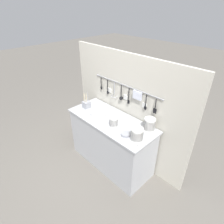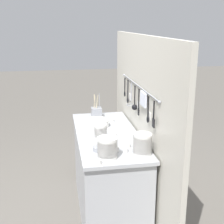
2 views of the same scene
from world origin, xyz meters
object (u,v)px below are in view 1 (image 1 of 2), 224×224
(cup_centre, at_px, (140,130))
(cup_mid_row, at_px, (101,107))
(steel_mixing_bowl, at_px, (126,134))
(cup_edge_far, at_px, (118,119))
(cup_back_right, at_px, (139,145))
(bowl_stack_tall_left, at_px, (114,122))
(bowl_stack_nested_right, at_px, (150,124))
(bowl_stack_wide_centre, at_px, (137,134))
(cup_beside_plates, at_px, (85,103))
(cup_edge_near, at_px, (136,126))
(cutlery_caddy, at_px, (87,104))
(plate_stack, at_px, (98,113))
(cup_front_right, at_px, (134,131))

(cup_centre, distance_m, cup_mid_row, 0.83)
(steel_mixing_bowl, relative_size, cup_edge_far, 2.93)
(cup_back_right, relative_size, cup_centre, 1.00)
(cup_mid_row, xyz_separation_m, cup_edge_far, (0.44, -0.05, 0.00))
(bowl_stack_tall_left, height_order, bowl_stack_nested_right, bowl_stack_nested_right)
(cup_back_right, height_order, cup_edge_far, same)
(bowl_stack_wide_centre, bearing_deg, bowl_stack_nested_right, 93.48)
(cup_mid_row, distance_m, cup_beside_plates, 0.32)
(steel_mixing_bowl, distance_m, cup_edge_near, 0.24)
(cup_mid_row, bearing_deg, cup_edge_far, -6.82)
(cutlery_caddy, bearing_deg, cup_edge_near, 9.59)
(plate_stack, bearing_deg, bowl_stack_wide_centre, -1.84)
(bowl_stack_tall_left, bearing_deg, bowl_stack_nested_right, 35.32)
(bowl_stack_tall_left, xyz_separation_m, cup_edge_near, (0.23, 0.20, -0.05))
(bowl_stack_nested_right, distance_m, cup_beside_plates, 1.21)
(steel_mixing_bowl, bearing_deg, cup_edge_near, 96.33)
(cup_back_right, bearing_deg, steel_mixing_bowl, 170.16)
(cup_front_right, bearing_deg, cup_beside_plates, 179.71)
(cutlery_caddy, height_order, cup_edge_near, cutlery_caddy)
(bowl_stack_tall_left, relative_size, cup_edge_far, 3.43)
(bowl_stack_wide_centre, xyz_separation_m, bowl_stack_nested_right, (-0.02, 0.29, 0.00))
(bowl_stack_wide_centre, distance_m, cup_centre, 0.20)
(cup_centre, relative_size, cup_edge_far, 1.00)
(bowl_stack_wide_centre, relative_size, cup_edge_far, 4.08)
(bowl_stack_tall_left, xyz_separation_m, cup_beside_plates, (-0.80, 0.10, -0.05))
(cup_edge_far, bearing_deg, plate_stack, -158.50)
(bowl_stack_wide_centre, distance_m, cup_mid_row, 0.94)
(cup_edge_far, bearing_deg, bowl_stack_nested_right, 17.29)
(cup_edge_far, bearing_deg, steel_mixing_bowl, -29.85)
(cup_edge_near, distance_m, cup_beside_plates, 1.04)
(bowl_stack_tall_left, relative_size, cutlery_caddy, 0.52)
(cup_edge_near, xyz_separation_m, cup_mid_row, (-0.73, -0.01, 0.00))
(bowl_stack_tall_left, xyz_separation_m, bowl_stack_wide_centre, (0.42, -0.00, 0.01))
(cup_edge_near, bearing_deg, plate_stack, -162.83)
(cutlery_caddy, relative_size, cup_edge_far, 6.63)
(cup_mid_row, bearing_deg, cup_beside_plates, -162.63)
(cutlery_caddy, xyz_separation_m, cup_front_right, (0.98, 0.04, -0.04))
(cup_centre, xyz_separation_m, cup_beside_plates, (-1.13, -0.06, 0.00))
(cup_edge_far, distance_m, cup_beside_plates, 0.75)
(cup_front_right, bearing_deg, plate_stack, -173.70)
(bowl_stack_nested_right, height_order, cup_edge_far, bowl_stack_nested_right)
(cup_back_right, height_order, cup_mid_row, same)
(cutlery_caddy, distance_m, cup_mid_row, 0.24)
(cup_back_right, relative_size, cup_edge_far, 1.00)
(cup_edge_far, bearing_deg, bowl_stack_tall_left, -68.41)
(steel_mixing_bowl, xyz_separation_m, cup_edge_far, (-0.31, 0.18, 0.00))
(cup_edge_near, height_order, cup_edge_far, same)
(bowl_stack_nested_right, xyz_separation_m, cup_mid_row, (-0.90, -0.09, -0.07))
(cup_edge_far, xyz_separation_m, cup_beside_plates, (-0.74, -0.04, 0.00))
(cutlery_caddy, relative_size, cup_back_right, 6.63)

